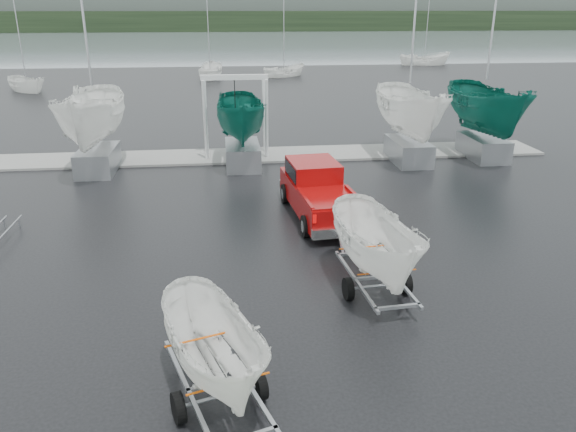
# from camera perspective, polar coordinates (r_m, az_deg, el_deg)

# --- Properties ---
(ground_plane) EXTENTS (120.00, 120.00, 0.00)m
(ground_plane) POSITION_cam_1_polar(r_m,az_deg,el_deg) (16.90, -0.69, -4.85)
(ground_plane) COLOR black
(ground_plane) RESTS_ON ground
(lake) EXTENTS (300.00, 300.00, 0.00)m
(lake) POSITION_cam_1_polar(r_m,az_deg,el_deg) (115.43, -6.17, 16.78)
(lake) COLOR gray
(lake) RESTS_ON ground
(dock) EXTENTS (30.00, 3.00, 0.12)m
(dock) POSITION_cam_1_polar(r_m,az_deg,el_deg) (29.14, -3.40, 6.18)
(dock) COLOR gray
(dock) RESTS_ON ground
(treeline) EXTENTS (300.00, 8.00, 6.00)m
(treeline) POSITION_cam_1_polar(r_m,az_deg,el_deg) (185.25, -6.58, 19.06)
(treeline) COLOR black
(treeline) RESTS_ON ground
(far_hill) EXTENTS (300.00, 6.00, 10.00)m
(far_hill) POSITION_cam_1_polar(r_m,az_deg,el_deg) (193.21, -6.63, 19.70)
(far_hill) COLOR #4C5651
(far_hill) RESTS_ON ground
(pickup_truck) EXTENTS (2.41, 5.71, 1.85)m
(pickup_truck) POSITION_cam_1_polar(r_m,az_deg,el_deg) (20.60, 3.01, 2.75)
(pickup_truck) COLOR #880707
(pickup_truck) RESTS_ON ground
(trailer_hitched) EXTENTS (1.90, 3.69, 5.15)m
(trailer_hitched) POSITION_cam_1_polar(r_m,az_deg,el_deg) (14.36, 9.32, 2.18)
(trailer_hitched) COLOR #93959B
(trailer_hitched) RESTS_ON ground
(trailer_parked) EXTENTS (2.22, 3.79, 4.50)m
(trailer_parked) POSITION_cam_1_polar(r_m,az_deg,el_deg) (10.25, -7.78, -7.55)
(trailer_parked) COLOR #93959B
(trailer_parked) RESTS_ON ground
(boat_hoist) EXTENTS (3.30, 2.18, 4.12)m
(boat_hoist) POSITION_cam_1_polar(r_m,az_deg,el_deg) (28.57, -5.39, 11.21)
(boat_hoist) COLOR silver
(boat_hoist) RESTS_ON ground
(keelboat_0) EXTENTS (2.70, 3.20, 10.88)m
(keelboat_0) POSITION_cam_1_polar(r_m,az_deg,el_deg) (26.99, -19.64, 13.12)
(keelboat_0) COLOR #93959B
(keelboat_0) RESTS_ON ground
(keelboat_1) EXTENTS (2.29, 3.20, 7.18)m
(keelboat_1) POSITION_cam_1_polar(r_m,az_deg,el_deg) (26.66, -4.83, 12.61)
(keelboat_1) COLOR #93959B
(keelboat_1) RESTS_ON ground
(keelboat_2) EXTENTS (2.62, 3.20, 10.80)m
(keelboat_2) POSITION_cam_1_polar(r_m,az_deg,el_deg) (27.89, 12.67, 13.71)
(keelboat_2) COLOR #93959B
(keelboat_2) RESTS_ON ground
(keelboat_3) EXTENTS (2.66, 3.20, 10.84)m
(keelboat_3) POSITION_cam_1_polar(r_m,az_deg,el_deg) (29.69, 20.02, 13.51)
(keelboat_3) COLOR #93959B
(keelboat_3) RESTS_ON ground
(moored_boat_0) EXTENTS (3.12, 3.13, 10.93)m
(moored_boat_0) POSITION_cam_1_polar(r_m,az_deg,el_deg) (57.55, -24.91, 11.43)
(moored_boat_0) COLOR white
(moored_boat_0) RESTS_ON ground
(moored_boat_1) EXTENTS (2.62, 2.68, 11.19)m
(moored_boat_1) POSITION_cam_1_polar(r_m,az_deg,el_deg) (62.79, -7.88, 13.70)
(moored_boat_1) COLOR white
(moored_boat_1) RESTS_ON ground
(moored_boat_2) EXTENTS (2.82, 2.80, 10.71)m
(moored_boat_2) POSITION_cam_1_polar(r_m,az_deg,el_deg) (63.68, -0.41, 13.98)
(moored_boat_2) COLOR white
(moored_boat_2) RESTS_ON ground
(moored_boat_3) EXTENTS (2.70, 2.64, 11.36)m
(moored_boat_3) POSITION_cam_1_polar(r_m,az_deg,el_deg) (78.81, 13.66, 14.68)
(moored_boat_3) COLOR white
(moored_boat_3) RESTS_ON ground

